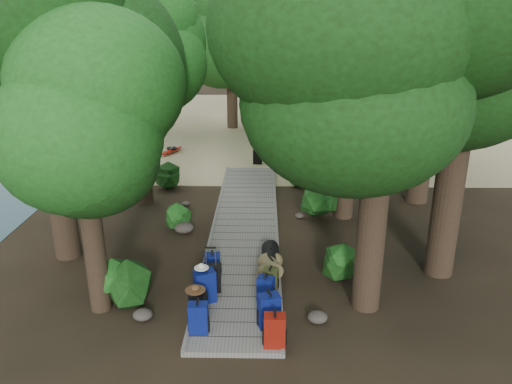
# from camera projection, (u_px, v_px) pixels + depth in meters

# --- Properties ---
(ground) EXTENTS (120.00, 120.00, 0.00)m
(ground) POSITION_uv_depth(u_px,v_px,m) (244.00, 244.00, 14.24)
(ground) COLOR #312518
(ground) RESTS_ON ground
(sand_beach) EXTENTS (40.00, 22.00, 0.02)m
(sand_beach) POSITION_uv_depth(u_px,v_px,m) (255.00, 125.00, 29.28)
(sand_beach) COLOR tan
(sand_beach) RESTS_ON ground
(boardwalk) EXTENTS (2.00, 12.00, 0.12)m
(boardwalk) POSITION_uv_depth(u_px,v_px,m) (245.00, 228.00, 15.16)
(boardwalk) COLOR slate
(boardwalk) RESTS_ON ground
(backpack_left_a) EXTENTS (0.40, 0.28, 0.73)m
(backpack_left_a) POSITION_uv_depth(u_px,v_px,m) (198.00, 317.00, 10.00)
(backpack_left_a) COLOR navy
(backpack_left_a) RESTS_ON boardwalk
(backpack_left_b) EXTENTS (0.40, 0.33, 0.64)m
(backpack_left_b) POSITION_uv_depth(u_px,v_px,m) (198.00, 304.00, 10.51)
(backpack_left_b) COLOR black
(backpack_left_b) RESTS_ON boardwalk
(backpack_left_c) EXTENTS (0.54, 0.47, 0.84)m
(backpack_left_c) POSITION_uv_depth(u_px,v_px,m) (205.00, 284.00, 11.07)
(backpack_left_c) COLOR navy
(backpack_left_c) RESTS_ON boardwalk
(backpack_left_d) EXTENTS (0.40, 0.30, 0.58)m
(backpack_left_d) POSITION_uv_depth(u_px,v_px,m) (213.00, 263.00, 12.30)
(backpack_left_d) COLOR navy
(backpack_left_d) RESTS_ON boardwalk
(backpack_right_a) EXTENTS (0.42, 0.30, 0.74)m
(backpack_right_a) POSITION_uv_depth(u_px,v_px,m) (275.00, 329.00, 9.60)
(backpack_right_a) COLOR maroon
(backpack_right_a) RESTS_ON boardwalk
(backpack_right_b) EXTENTS (0.51, 0.42, 0.79)m
(backpack_right_b) POSITION_uv_depth(u_px,v_px,m) (269.00, 309.00, 10.21)
(backpack_right_b) COLOR navy
(backpack_right_b) RESTS_ON boardwalk
(backpack_right_c) EXTENTS (0.42, 0.36, 0.62)m
(backpack_right_c) POSITION_uv_depth(u_px,v_px,m) (266.00, 287.00, 11.17)
(backpack_right_c) COLOR navy
(backpack_right_c) RESTS_ON boardwalk
(backpack_right_d) EXTENTS (0.40, 0.33, 0.54)m
(backpack_right_d) POSITION_uv_depth(u_px,v_px,m) (270.00, 278.00, 11.65)
(backpack_right_d) COLOR #36401A
(backpack_right_d) RESTS_ON boardwalk
(duffel_right_khaki) EXTENTS (0.63, 0.76, 0.44)m
(duffel_right_khaki) POSITION_uv_depth(u_px,v_px,m) (270.00, 267.00, 12.27)
(duffel_right_khaki) COLOR brown
(duffel_right_khaki) RESTS_ON boardwalk
(duffel_right_black) EXTENTS (0.47, 0.74, 0.46)m
(duffel_right_black) POSITION_uv_depth(u_px,v_px,m) (271.00, 254.00, 12.85)
(duffel_right_black) COLOR black
(duffel_right_black) RESTS_ON boardwalk
(suitcase_on_boardwalk) EXTENTS (0.45, 0.27, 0.68)m
(suitcase_on_boardwalk) POSITION_uv_depth(u_px,v_px,m) (211.00, 278.00, 11.50)
(suitcase_on_boardwalk) COLOR black
(suitcase_on_boardwalk) RESTS_ON boardwalk
(lone_suitcase_on_sand) EXTENTS (0.40, 0.23, 0.62)m
(lone_suitcase_on_sand) POSITION_uv_depth(u_px,v_px,m) (258.00, 157.00, 21.60)
(lone_suitcase_on_sand) COLOR black
(lone_suitcase_on_sand) RESTS_ON sand_beach
(hat_brown) EXTENTS (0.43, 0.43, 0.13)m
(hat_brown) POSITION_uv_depth(u_px,v_px,m) (195.00, 287.00, 10.40)
(hat_brown) COLOR #51351E
(hat_brown) RESTS_ON backpack_left_b
(hat_white) EXTENTS (0.32, 0.32, 0.11)m
(hat_white) POSITION_uv_depth(u_px,v_px,m) (201.00, 266.00, 10.90)
(hat_white) COLOR silver
(hat_white) RESTS_ON backpack_left_c
(kayak) EXTENTS (2.03, 3.38, 0.34)m
(kayak) POSITION_uv_depth(u_px,v_px,m) (172.00, 149.00, 23.29)
(kayak) COLOR #AE1B0E
(kayak) RESTS_ON sand_beach
(sun_lounger) EXTENTS (0.88, 2.14, 0.67)m
(sun_lounger) POSITION_uv_depth(u_px,v_px,m) (330.00, 148.00, 22.92)
(sun_lounger) COLOR silver
(sun_lounger) RESTS_ON sand_beach
(tree_right_a) EXTENTS (5.27, 5.27, 8.78)m
(tree_right_a) POSITION_uv_depth(u_px,v_px,m) (381.00, 112.00, 9.75)
(tree_right_a) COLOR black
(tree_right_a) RESTS_ON ground
(tree_right_b) EXTENTS (5.57, 5.57, 9.95)m
(tree_right_b) POSITION_uv_depth(u_px,v_px,m) (465.00, 73.00, 11.00)
(tree_right_b) COLOR black
(tree_right_b) RESTS_ON ground
(tree_right_c) EXTENTS (4.91, 4.91, 8.51)m
(tree_right_c) POSITION_uv_depth(u_px,v_px,m) (352.00, 83.00, 14.72)
(tree_right_c) COLOR black
(tree_right_c) RESTS_ON ground
(tree_right_d) EXTENTS (5.73, 5.73, 10.50)m
(tree_right_d) POSITION_uv_depth(u_px,v_px,m) (434.00, 45.00, 15.70)
(tree_right_d) COLOR black
(tree_right_d) RESTS_ON ground
(tree_right_e) EXTENTS (4.37, 4.37, 7.86)m
(tree_right_e) POSITION_uv_depth(u_px,v_px,m) (359.00, 73.00, 19.94)
(tree_right_e) COLOR black
(tree_right_e) RESTS_ON ground
(tree_right_f) EXTENTS (5.21, 5.21, 9.31)m
(tree_right_f) POSITION_uv_depth(u_px,v_px,m) (410.00, 52.00, 20.88)
(tree_right_f) COLOR black
(tree_right_f) RESTS_ON ground
(tree_left_a) EXTENTS (3.88, 3.88, 6.46)m
(tree_left_a) POSITION_uv_depth(u_px,v_px,m) (85.00, 170.00, 10.06)
(tree_left_a) COLOR black
(tree_left_a) RESTS_ON ground
(tree_left_b) EXTENTS (5.30, 5.30, 9.54)m
(tree_left_b) POSITION_uv_depth(u_px,v_px,m) (44.00, 77.00, 11.95)
(tree_left_b) COLOR black
(tree_left_b) RESTS_ON ground
(tree_left_c) EXTENTS (4.64, 4.64, 8.06)m
(tree_left_c) POSITION_uv_depth(u_px,v_px,m) (136.00, 85.00, 16.01)
(tree_left_c) COLOR black
(tree_left_c) RESTS_ON ground
(tree_back_a) EXTENTS (4.95, 4.95, 8.56)m
(tree_back_a) POSITION_uv_depth(u_px,v_px,m) (231.00, 50.00, 27.07)
(tree_back_a) COLOR black
(tree_back_a) RESTS_ON ground
(tree_back_b) EXTENTS (5.01, 5.01, 8.95)m
(tree_back_b) POSITION_uv_depth(u_px,v_px,m) (279.00, 46.00, 27.13)
(tree_back_b) COLOR black
(tree_back_b) RESTS_ON ground
(tree_back_c) EXTENTS (5.56, 5.56, 10.01)m
(tree_back_c) POSITION_uv_depth(u_px,v_px,m) (349.00, 36.00, 26.68)
(tree_back_c) COLOR black
(tree_back_c) RESTS_ON ground
(tree_back_d) EXTENTS (4.46, 4.46, 7.43)m
(tree_back_d) POSITION_uv_depth(u_px,v_px,m) (146.00, 63.00, 26.32)
(tree_back_d) COLOR black
(tree_back_d) RESTS_ON ground
(palm_right_a) EXTENTS (4.05, 4.05, 6.91)m
(palm_right_a) POSITION_uv_depth(u_px,v_px,m) (326.00, 90.00, 18.78)
(palm_right_a) COLOR #124012
(palm_right_a) RESTS_ON ground
(palm_right_b) EXTENTS (4.11, 4.11, 7.94)m
(palm_right_b) POSITION_uv_depth(u_px,v_px,m) (354.00, 65.00, 22.54)
(palm_right_b) COLOR #124012
(palm_right_b) RESTS_ON ground
(palm_right_c) EXTENTS (4.66, 4.66, 7.42)m
(palm_right_c) POSITION_uv_depth(u_px,v_px,m) (304.00, 67.00, 24.37)
(palm_right_c) COLOR #124012
(palm_right_c) RESTS_ON ground
(palm_left_a) EXTENTS (4.27, 4.27, 6.79)m
(palm_left_a) POSITION_uv_depth(u_px,v_px,m) (143.00, 89.00, 19.61)
(palm_left_a) COLOR #124012
(palm_left_a) RESTS_ON ground
(rock_left_a) EXTENTS (0.43, 0.38, 0.23)m
(rock_left_a) POSITION_uv_depth(u_px,v_px,m) (143.00, 315.00, 10.70)
(rock_left_a) COLOR #4C473F
(rock_left_a) RESTS_ON ground
(rock_left_b) EXTENTS (0.41, 0.37, 0.23)m
(rock_left_b) POSITION_uv_depth(u_px,v_px,m) (123.00, 279.00, 12.13)
(rock_left_b) COLOR #4C473F
(rock_left_b) RESTS_ON ground
(rock_left_c) EXTENTS (0.58, 0.52, 0.32)m
(rock_left_c) POSITION_uv_depth(u_px,v_px,m) (184.00, 228.00, 14.92)
(rock_left_c) COLOR #4C473F
(rock_left_c) RESTS_ON ground
(rock_left_d) EXTENTS (0.28, 0.25, 0.15)m
(rock_left_d) POSITION_uv_depth(u_px,v_px,m) (186.00, 204.00, 17.02)
(rock_left_d) COLOR #4C473F
(rock_left_d) RESTS_ON ground
(rock_right_a) EXTENTS (0.44, 0.39, 0.24)m
(rock_right_a) POSITION_uv_depth(u_px,v_px,m) (317.00, 317.00, 10.61)
(rock_right_a) COLOR #4C473F
(rock_right_a) RESTS_ON ground
(rock_right_b) EXTENTS (0.45, 0.40, 0.25)m
(rock_right_b) POSITION_uv_depth(u_px,v_px,m) (341.00, 259.00, 13.12)
(rock_right_b) COLOR #4C473F
(rock_right_b) RESTS_ON ground
(rock_right_c) EXTENTS (0.29, 0.26, 0.16)m
(rock_right_c) POSITION_uv_depth(u_px,v_px,m) (300.00, 216.00, 16.01)
(rock_right_c) COLOR #4C473F
(rock_right_c) RESTS_ON ground
(rock_right_d) EXTENTS (0.50, 0.45, 0.28)m
(rock_right_d) POSITION_uv_depth(u_px,v_px,m) (321.00, 194.00, 17.70)
(rock_right_d) COLOR #4C473F
(rock_right_d) RESTS_ON ground
(shrub_left_a) EXTENTS (1.20, 1.20, 1.08)m
(shrub_left_a) POSITION_uv_depth(u_px,v_px,m) (122.00, 281.00, 11.21)
(shrub_left_a) COLOR #1A4916
(shrub_left_a) RESTS_ON ground
(shrub_left_b) EXTENTS (0.78, 0.78, 0.70)m
(shrub_left_b) POSITION_uv_depth(u_px,v_px,m) (177.00, 220.00, 15.00)
(shrub_left_b) COLOR #1A4916
(shrub_left_b) RESTS_ON ground
(shrub_left_c) EXTENTS (1.12, 1.12, 1.01)m
(shrub_left_c) POSITION_uv_depth(u_px,v_px,m) (171.00, 174.00, 18.70)
(shrub_left_c) COLOR #1A4916
(shrub_left_c) RESTS_ON ground
(shrub_right_a) EXTENTS (1.11, 1.11, 1.00)m
(shrub_right_a) POSITION_uv_depth(u_px,v_px,m) (343.00, 264.00, 12.07)
(shrub_right_a) COLOR #1A4916
(shrub_right_a) RESTS_ON ground
(shrub_right_b) EXTENTS (1.38, 1.38, 1.24)m
(shrub_right_b) POSITION_uv_depth(u_px,v_px,m) (320.00, 202.00, 15.63)
(shrub_right_b) COLOR #1A4916
(shrub_right_b) RESTS_ON ground
(shrub_right_c) EXTENTS (0.92, 0.92, 0.83)m
(shrub_right_c) POSITION_uv_depth(u_px,v_px,m) (301.00, 175.00, 18.92)
(shrub_right_c) COLOR #1A4916
(shrub_right_c) RESTS_ON ground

